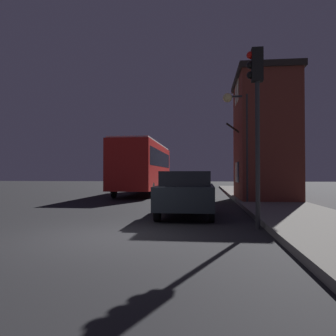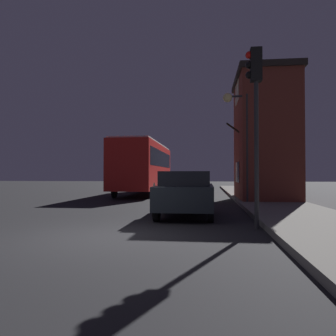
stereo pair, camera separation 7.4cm
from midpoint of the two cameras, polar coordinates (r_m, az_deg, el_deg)
The scene contains 8 objects.
ground_plane at distance 7.85m, azimuth -11.28°, elevation -11.77°, with size 120.00×120.00×0.00m, color black.
brick_building at distance 18.56m, azimuth 16.53°, elevation 5.31°, with size 3.08×5.17×6.66m.
streetlamp at distance 16.01m, azimuth 12.23°, elevation 7.56°, with size 1.19×0.44×5.17m.
traffic_light at distance 9.23m, azimuth 15.15°, elevation 11.38°, with size 0.43×0.24×4.84m.
bare_tree at distance 17.57m, azimuth 14.58°, elevation 1.21°, with size 2.16×1.23×4.14m.
bus at distance 23.72m, azimuth -4.09°, elevation 0.62°, with size 2.61×10.76×3.65m.
car_near_lane at distance 11.35m, azimuth 3.32°, elevation -4.30°, with size 1.84×4.02×1.55m.
car_mid_lane at distance 19.70m, azimuth 4.86°, elevation -3.09°, with size 1.72×4.59×1.50m.
Camera 2 is at (2.42, -7.34, 1.45)m, focal length 35.00 mm.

